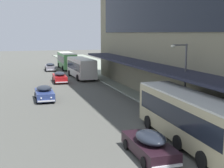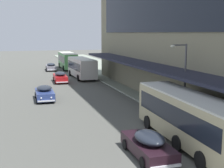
# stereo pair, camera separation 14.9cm
# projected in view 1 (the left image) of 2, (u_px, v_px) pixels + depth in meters

# --- Properties ---
(transit_bus_kerbside_front) EXTENTS (3.04, 9.44, 3.17)m
(transit_bus_kerbside_front) POSITION_uv_depth(u_px,v_px,m) (81.00, 67.00, 49.73)
(transit_bus_kerbside_front) COLOR beige
(transit_bus_kerbside_front) RESTS_ON ground
(transit_bus_kerbside_rear) EXTENTS (2.80, 9.27, 3.26)m
(transit_bus_kerbside_rear) POSITION_uv_depth(u_px,v_px,m) (67.00, 60.00, 62.30)
(transit_bus_kerbside_rear) COLOR #519A52
(transit_bus_kerbside_rear) RESTS_ON ground
(transit_bus_kerbside_far) EXTENTS (3.04, 11.54, 3.29)m
(transit_bus_kerbside_far) POSITION_uv_depth(u_px,v_px,m) (190.00, 116.00, 20.02)
(transit_bus_kerbside_far) COLOR tan
(transit_bus_kerbside_far) RESTS_ON ground
(sedan_trailing_near) EXTENTS (2.05, 4.67, 1.56)m
(sedan_trailing_near) POSITION_uv_depth(u_px,v_px,m) (44.00, 93.00, 33.61)
(sedan_trailing_near) COLOR navy
(sedan_trailing_near) RESTS_ON ground
(sedan_oncoming_rear) EXTENTS (2.01, 4.89, 1.56)m
(sedan_oncoming_rear) POSITION_uv_depth(u_px,v_px,m) (149.00, 144.00, 18.15)
(sedan_oncoming_rear) COLOR black
(sedan_oncoming_rear) RESTS_ON ground
(sedan_oncoming_front) EXTENTS (2.07, 5.06, 1.46)m
(sedan_oncoming_front) POSITION_uv_depth(u_px,v_px,m) (50.00, 67.00, 60.03)
(sedan_oncoming_front) COLOR gray
(sedan_oncoming_front) RESTS_ON ground
(sedan_far_back) EXTENTS (2.03, 4.97, 1.59)m
(sedan_far_back) POSITION_uv_depth(u_px,v_px,m) (60.00, 77.00, 45.66)
(sedan_far_back) COLOR #A91519
(sedan_far_back) RESTS_ON ground
(street_lamp) EXTENTS (1.50, 0.28, 6.17)m
(street_lamp) POSITION_uv_depth(u_px,v_px,m) (183.00, 75.00, 25.32)
(street_lamp) COLOR #4C4C51
(street_lamp) RESTS_ON sidewalk_kerb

